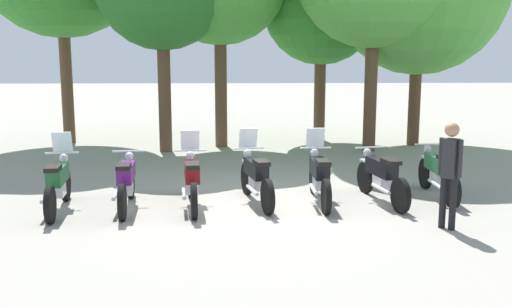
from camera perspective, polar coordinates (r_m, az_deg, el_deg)
name	(u,v)px	position (r m, az deg, el deg)	size (l,w,h in m)	color
ground_plane	(257,205)	(11.21, 0.07, -4.98)	(80.00, 80.00, 0.00)	gray
motorcycle_0	(58,183)	(11.30, -18.54, -2.68)	(0.62, 2.19, 1.37)	black
motorcycle_1	(126,181)	(11.15, -12.39, -2.64)	(0.62, 2.19, 0.99)	black
motorcycle_2	(192,179)	(11.04, -6.21, -2.50)	(0.62, 2.19, 1.37)	black
motorcycle_3	(256,176)	(11.24, -0.02, -2.22)	(0.74, 2.16, 1.37)	black
motorcycle_4	(319,176)	(11.35, 6.11, -2.17)	(0.62, 2.19, 1.37)	black
motorcycle_5	(381,176)	(11.58, 11.98, -2.15)	(0.70, 2.16, 0.99)	black
motorcycle_6	(438,172)	(12.23, 17.12, -1.73)	(0.62, 2.19, 0.99)	black
person_0	(450,167)	(10.02, 18.18, -1.23)	(0.34, 0.34, 1.76)	black
tree_3	(321,6)	(18.94, 6.31, 13.94)	(3.66, 3.66, 6.06)	brown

